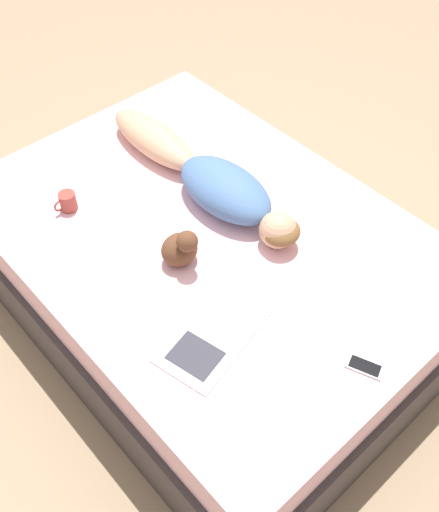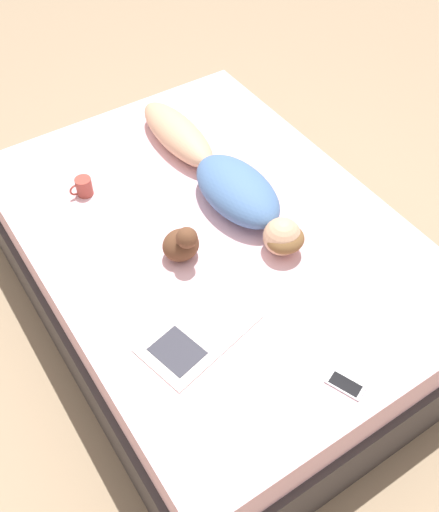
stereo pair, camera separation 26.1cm
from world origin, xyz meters
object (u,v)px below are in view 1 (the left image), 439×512
(open_magazine, at_px, (212,336))
(coffee_mug, at_px, (67,201))
(cell_phone, at_px, (365,367))
(person, at_px, (206,176))

(open_magazine, distance_m, coffee_mug, 1.01)
(coffee_mug, bearing_deg, cell_phone, 103.67)
(cell_phone, bearing_deg, coffee_mug, -98.21)
(person, relative_size, open_magazine, 2.47)
(person, distance_m, cell_phone, 1.19)
(open_magazine, bearing_deg, coffee_mug, -101.93)
(open_magazine, bearing_deg, person, -142.83)
(open_magazine, xyz_separation_m, coffee_mug, (0.02, -1.01, 0.04))
(coffee_mug, bearing_deg, open_magazine, 91.41)
(coffee_mug, relative_size, cell_phone, 0.73)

